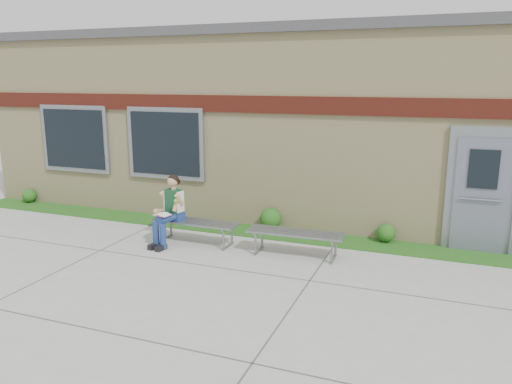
% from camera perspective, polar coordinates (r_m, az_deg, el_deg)
% --- Properties ---
extents(ground, '(80.00, 80.00, 0.00)m').
position_cam_1_polar(ground, '(7.89, -1.96, -10.44)').
color(ground, '#9E9E99').
rests_on(ground, ground).
extents(grass_strip, '(16.00, 0.80, 0.02)m').
position_cam_1_polar(grass_strip, '(10.18, 3.74, -4.95)').
color(grass_strip, '#1D4C14').
rests_on(grass_strip, ground).
extents(school_building, '(16.20, 6.22, 4.20)m').
position_cam_1_polar(school_building, '(13.01, 8.33, 8.25)').
color(school_building, beige).
rests_on(school_building, ground).
extents(bench_left, '(1.70, 0.50, 0.44)m').
position_cam_1_polar(bench_left, '(9.69, -6.90, -3.89)').
color(bench_left, slate).
rests_on(bench_left, ground).
extents(bench_right, '(1.75, 0.55, 0.45)m').
position_cam_1_polar(bench_right, '(8.97, 4.54, -5.17)').
color(bench_right, slate).
rests_on(bench_right, ground).
extents(girl, '(0.49, 0.84, 1.34)m').
position_cam_1_polar(girl, '(9.64, -9.84, -1.91)').
color(girl, navy).
rests_on(girl, ground).
extents(shrub_west, '(0.34, 0.34, 0.34)m').
position_cam_1_polar(shrub_west, '(14.00, -24.49, -0.39)').
color(shrub_west, '#1D4C14').
rests_on(shrub_west, grass_strip).
extents(shrub_mid, '(0.45, 0.45, 0.45)m').
position_cam_1_polar(shrub_mid, '(10.48, 1.69, -3.07)').
color(shrub_mid, '#1D4C14').
rests_on(shrub_mid, grass_strip).
extents(shrub_east, '(0.36, 0.36, 0.36)m').
position_cam_1_polar(shrub_east, '(10.00, 14.62, -4.53)').
color(shrub_east, '#1D4C14').
rests_on(shrub_east, grass_strip).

